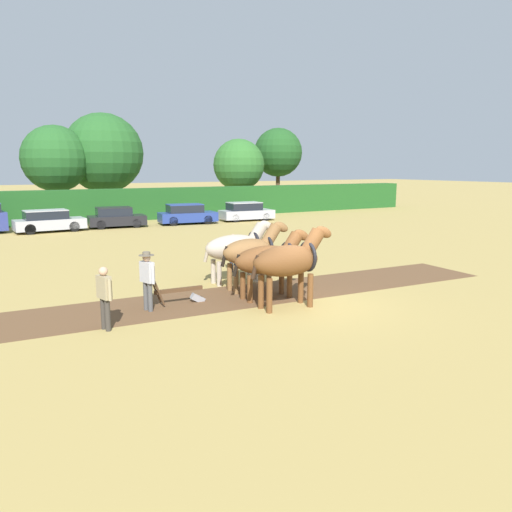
% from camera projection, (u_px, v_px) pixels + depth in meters
% --- Properties ---
extents(ground_plane, '(240.00, 240.00, 0.00)m').
position_uv_depth(ground_plane, '(309.00, 304.00, 15.58)').
color(ground_plane, '#A88E4C').
extents(plowed_furrow_strip, '(25.84, 3.96, 0.01)m').
position_uv_depth(plowed_furrow_strip, '(145.00, 308.00, 15.14)').
color(plowed_furrow_strip, brown).
rests_on(plowed_furrow_strip, ground).
extents(hedgerow, '(60.62, 1.68, 2.51)m').
position_uv_depth(hedgerow, '(105.00, 205.00, 39.17)').
color(hedgerow, '#1E511E').
rests_on(hedgerow, ground).
extents(tree_center_left, '(5.57, 5.57, 7.70)m').
position_uv_depth(tree_center_left, '(55.00, 159.00, 41.95)').
color(tree_center_left, '#4C3823').
rests_on(tree_center_left, ground).
extents(tree_center, '(7.07, 7.07, 9.00)m').
position_uv_depth(tree_center, '(103.00, 153.00, 44.78)').
color(tree_center, '#423323').
rests_on(tree_center, ground).
extents(tree_center_right, '(5.17, 5.17, 7.02)m').
position_uv_depth(tree_center_right, '(239.00, 165.00, 50.37)').
color(tree_center_right, brown).
rests_on(tree_center_right, ground).
extents(tree_right, '(5.23, 5.23, 8.39)m').
position_uv_depth(tree_right, '(278.00, 153.00, 54.20)').
color(tree_right, '#4C3823').
rests_on(tree_right, ground).
extents(draft_horse_lead_left, '(2.87, 1.08, 2.52)m').
position_uv_depth(draft_horse_lead_left, '(289.00, 260.00, 15.01)').
color(draft_horse_lead_left, brown).
rests_on(draft_horse_lead_left, ground).
extents(draft_horse_lead_right, '(2.87, 1.05, 2.27)m').
position_uv_depth(draft_horse_lead_right, '(269.00, 259.00, 16.14)').
color(draft_horse_lead_right, brown).
rests_on(draft_horse_lead_right, ground).
extents(draft_horse_trail_left, '(2.67, 1.02, 2.42)m').
position_uv_depth(draft_horse_trail_left, '(252.00, 251.00, 17.22)').
color(draft_horse_trail_left, brown).
rests_on(draft_horse_trail_left, ground).
extents(draft_horse_trail_right, '(2.90, 1.09, 2.33)m').
position_uv_depth(draft_horse_trail_right, '(237.00, 247.00, 18.32)').
color(draft_horse_trail_right, '#B2A38E').
rests_on(draft_horse_trail_right, ground).
extents(plow, '(1.78, 0.48, 1.13)m').
position_uv_depth(plow, '(183.00, 293.00, 15.63)').
color(plow, '#4C331E').
rests_on(plow, ground).
extents(farmer_at_plow, '(0.45, 0.66, 1.78)m').
position_uv_depth(farmer_at_plow, '(147.00, 276.00, 14.70)').
color(farmer_at_plow, '#4C4C4C').
rests_on(farmer_at_plow, ground).
extents(farmer_beside_team, '(0.37, 0.59, 1.57)m').
position_uv_depth(farmer_beside_team, '(233.00, 251.00, 20.13)').
color(farmer_beside_team, '#28334C').
rests_on(farmer_beside_team, ground).
extents(farmer_onlooker_left, '(0.32, 0.66, 1.70)m').
position_uv_depth(farmer_onlooker_left, '(104.00, 293.00, 12.95)').
color(farmer_onlooker_left, '#38332D').
rests_on(farmer_onlooker_left, ground).
extents(parked_car_left, '(4.48, 2.08, 1.46)m').
position_uv_depth(parked_car_left, '(49.00, 221.00, 32.79)').
color(parked_car_left, '#A8A8B2').
rests_on(parked_car_left, ground).
extents(parked_car_center_left, '(4.04, 2.16, 1.44)m').
position_uv_depth(parked_car_center_left, '(116.00, 218.00, 35.26)').
color(parked_car_center_left, black).
rests_on(parked_car_center_left, ground).
extents(parked_car_center, '(4.41, 2.23, 1.50)m').
position_uv_depth(parked_car_center, '(187.00, 214.00, 37.35)').
color(parked_car_center, navy).
rests_on(parked_car_center, ground).
extents(parked_car_center_right, '(4.33, 2.14, 1.47)m').
position_uv_depth(parked_car_center_right, '(246.00, 212.00, 39.73)').
color(parked_car_center_right, '#A8A8B2').
rests_on(parked_car_center_right, ground).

